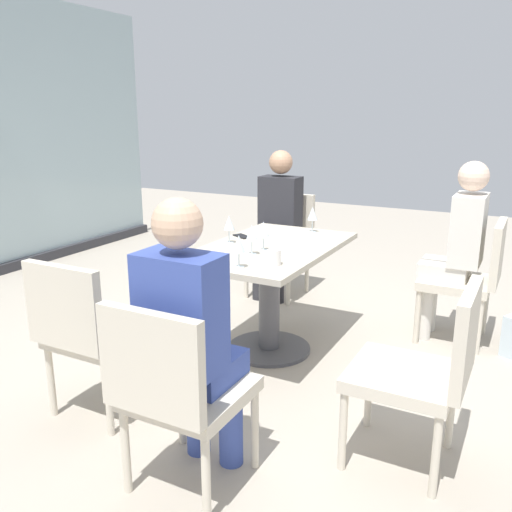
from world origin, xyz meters
TOP-DOWN VIEW (x-y plane):
  - ground_plane at (0.00, 0.00)m, footprint 12.00×12.00m
  - dining_table_main at (0.00, 0.00)m, footprint 1.29×0.77m
  - chair_front_right at (0.78, -1.16)m, footprint 0.46×0.50m
  - chair_side_end at (-1.45, -0.30)m, footprint 0.50×0.46m
  - chair_far_right at (1.17, 0.45)m, footprint 0.50×0.46m
  - chair_far_left at (-1.17, 0.45)m, footprint 0.50×0.46m
  - chair_front_left at (-0.78, -1.16)m, footprint 0.46×0.50m
  - person_front_right at (0.78, -1.05)m, footprint 0.34×0.39m
  - person_side_end at (-1.34, -0.30)m, footprint 0.39×0.34m
  - person_far_right at (1.06, 0.45)m, footprint 0.39×0.34m
  - wine_glass_0 at (-0.05, 0.27)m, footprint 0.07×0.07m
  - wine_glass_1 at (-0.24, -0.00)m, footprint 0.07×0.07m
  - wine_glass_2 at (0.52, -0.09)m, footprint 0.07×0.07m
  - wine_glass_3 at (-0.53, -0.07)m, footprint 0.07×0.07m
  - wine_glass_4 at (-0.12, -0.02)m, footprint 0.07×0.07m
  - coffee_cup at (-0.39, -0.22)m, footprint 0.08×0.08m
  - cell_phone_on_table at (0.15, 0.29)m, footprint 0.13×0.16m

SIDE VIEW (x-z plane):
  - ground_plane at x=0.00m, z-range 0.00..0.00m
  - chair_front_right at x=0.78m, z-range 0.06..0.93m
  - chair_side_end at x=-1.45m, z-range 0.06..0.93m
  - chair_far_right at x=1.17m, z-range 0.06..0.93m
  - chair_far_left at x=-1.17m, z-range 0.06..0.93m
  - chair_front_left at x=-0.78m, z-range 0.06..0.93m
  - dining_table_main at x=0.00m, z-range 0.17..0.90m
  - person_front_right at x=0.78m, z-range 0.07..1.33m
  - person_side_end at x=-1.34m, z-range 0.07..1.33m
  - person_far_right at x=1.06m, z-range 0.07..1.33m
  - cell_phone_on_table at x=0.15m, z-range 0.73..0.74m
  - coffee_cup at x=-0.39m, z-range 0.73..0.82m
  - wine_glass_0 at x=-0.05m, z-range 0.77..0.95m
  - wine_glass_1 at x=-0.24m, z-range 0.77..0.95m
  - wine_glass_2 at x=0.52m, z-range 0.77..0.95m
  - wine_glass_3 at x=-0.53m, z-range 0.77..0.95m
  - wine_glass_4 at x=-0.12m, z-range 0.77..0.95m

